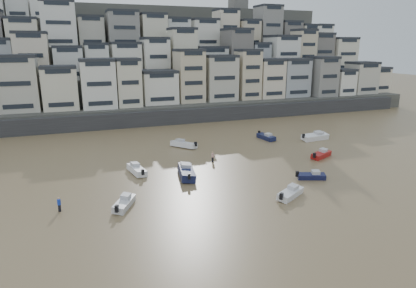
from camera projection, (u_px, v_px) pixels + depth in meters
name	position (u px, v px, depth m)	size (l,w,h in m)	color
harbor_wall	(161.00, 117.00, 88.99)	(140.00, 3.00, 3.50)	#38383A
hillside	(146.00, 62.00, 123.76)	(141.04, 66.00, 50.00)	#4C4C47
boat_c	(186.00, 171.00, 53.77)	(6.82, 2.23, 1.86)	#13183C
boat_a	(290.00, 192.00, 46.57)	(5.06, 1.66, 1.38)	silver
boat_j	(124.00, 202.00, 43.68)	(4.88, 1.60, 1.33)	silver
boat_h	(184.00, 143.00, 69.34)	(5.64, 1.85, 1.54)	silver
boat_d	(321.00, 154.00, 63.07)	(5.14, 1.68, 1.40)	maroon
boat_f	(137.00, 169.00, 55.28)	(5.40, 1.77, 1.47)	white
boat_g	(315.00, 136.00, 74.63)	(6.38, 2.09, 1.74)	silver
boat_i	(266.00, 136.00, 75.18)	(5.17, 1.69, 1.41)	#13193C
boat_b	(311.00, 175.00, 52.90)	(4.33, 1.42, 1.18)	#13173C
person_blue	(59.00, 204.00, 42.52)	(0.44, 0.44, 1.74)	#1734AD
person_pink	(213.00, 157.00, 60.60)	(0.44, 0.44, 1.74)	tan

